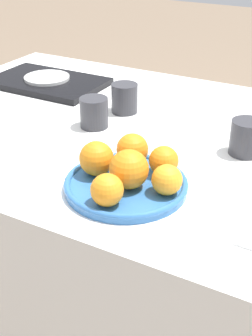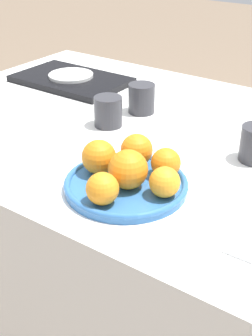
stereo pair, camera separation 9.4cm
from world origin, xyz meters
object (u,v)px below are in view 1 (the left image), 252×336
orange_2 (132,149)px  serving_tray (47,82)px  orange_3 (167,180)px  orange_4 (164,161)px  side_plate (47,78)px  orange_0 (129,169)px  cup_1 (94,113)px  cup_2 (246,138)px  fruit_platter (126,184)px  cup_0 (125,98)px  orange_1 (96,158)px  orange_5 (107,190)px

orange_2 → serving_tray: 0.63m
orange_3 → orange_4: 0.08m
orange_3 → side_plate: size_ratio=0.42×
orange_0 → cup_1: (-0.24, 0.25, -0.02)m
cup_1 → cup_2: size_ratio=0.96×
fruit_platter → cup_1: size_ratio=3.22×
orange_3 → side_plate: 0.77m
orange_2 → cup_1: 0.25m
orange_2 → orange_4: bearing=-5.9°
orange_0 → cup_1: orange_0 is taller
fruit_platter → serving_tray: size_ratio=0.70×
orange_0 → cup_0: (-0.22, 0.38, -0.01)m
orange_2 → cup_1: size_ratio=0.88×
orange_3 → cup_2: size_ratio=0.74×
orange_3 → cup_0: 0.47m
orange_0 → serving_tray: bearing=140.4°
orange_1 → cup_0: size_ratio=0.89×
orange_1 → side_plate: orange_1 is taller
orange_0 → orange_5: (-0.01, -0.08, -0.01)m
cup_1 → cup_2: (0.39, 0.03, 0.00)m
orange_0 → cup_0: bearing=120.0°
serving_tray → cup_1: bearing=-33.6°
orange_4 → side_plate: 0.70m
orange_0 → cup_1: 0.34m
cup_0 → serving_tray: bearing=166.6°
orange_0 → orange_5: bearing=-93.9°
cup_0 → orange_5: bearing=-64.9°
orange_2 → cup_0: bearing=121.8°
orange_2 → cup_1: orange_2 is taller
orange_2 → cup_2: bearing=44.4°
orange_5 → serving_tray: bearing=135.7°
side_plate → cup_1: bearing=-33.6°
orange_0 → orange_4: orange_0 is taller
orange_2 → orange_0: bearing=-66.1°
cup_0 → orange_3: bearing=-50.9°
orange_0 → serving_tray: size_ratio=0.22×
orange_1 → cup_0: orange_1 is taller
orange_4 → serving_tray: orange_4 is taller
orange_0 → orange_1: (-0.08, 0.01, -0.00)m
cup_0 → cup_2: (0.37, -0.10, 0.00)m
serving_tray → cup_2: cup_2 is taller
fruit_platter → orange_1: 0.08m
orange_0 → cup_0: orange_0 is taller
orange_0 → serving_tray: (-0.55, 0.46, -0.05)m
orange_2 → cup_0: orange_2 is taller
side_plate → orange_4: bearing=-32.4°
orange_2 → serving_tray: orange_2 is taller
side_plate → orange_1: bearing=-43.5°
serving_tray → side_plate: 0.02m
orange_4 → cup_1: 0.32m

